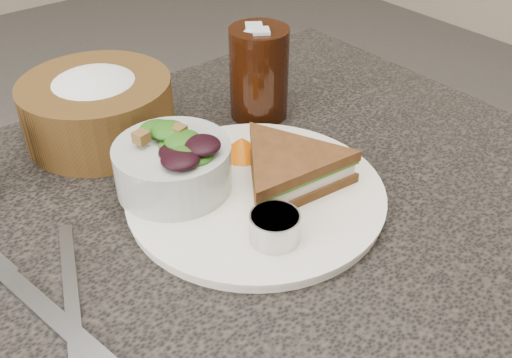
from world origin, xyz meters
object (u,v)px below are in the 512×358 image
Objects in this scene: sandwich at (289,169)px; cola_glass at (259,69)px; salad_bowl at (173,159)px; bread_basket at (97,100)px; dressing_ramekin at (275,227)px; dinner_plate at (256,195)px.

sandwich is 0.20m from cola_glass.
salad_bowl is (-0.11, 0.08, 0.02)m from sandwich.
salad_bowl is 0.18m from bread_basket.
dressing_ramekin is at bearing -77.38° from salad_bowl.
cola_glass reaches higher than dinner_plate.
salad_bowl is 0.23m from cola_glass.
salad_bowl is at bearing -155.62° from cola_glass.
dressing_ramekin is at bearing -115.73° from dinner_plate.
cola_glass is (0.20, 0.09, 0.02)m from salad_bowl.
dinner_plate is 0.27m from bread_basket.
dressing_ramekin is at bearing -125.61° from cola_glass.
dinner_plate is 0.05m from sandwich.
dressing_ramekin is 0.38× the size of cola_glass.
salad_bowl is at bearing 102.62° from dressing_ramekin.
salad_bowl is 0.95× the size of cola_glass.
sandwich reaches higher than dressing_ramekin.
dressing_ramekin is (0.03, -0.15, -0.02)m from salad_bowl.
dinner_plate is at bearing -72.37° from bread_basket.
dinner_plate is 1.50× the size of bread_basket.
cola_glass reaches higher than dressing_ramekin.
dinner_plate is 1.78× the size of sandwich.
dressing_ramekin is 0.30m from cola_glass.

